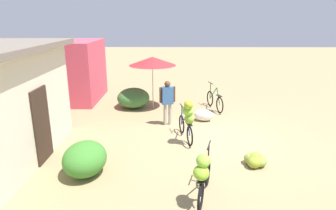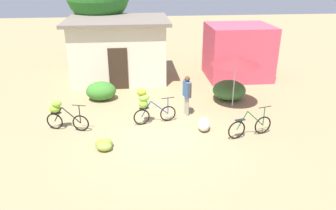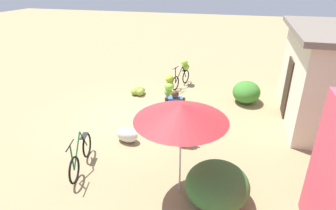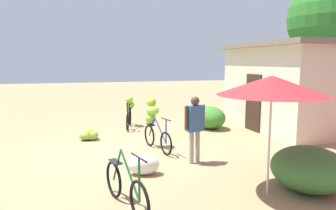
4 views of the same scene
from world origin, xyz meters
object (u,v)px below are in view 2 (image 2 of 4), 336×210
shop_pink (238,52)px  bicycle_near_pile (147,103)px  bicycle_center_loaded (250,127)px  market_umbrella (236,60)px  bicycle_leftmost (61,112)px  produce_sack (204,124)px  person_vendor (187,92)px  building_low (119,49)px  banana_pile_on_ground (104,145)px

shop_pink → bicycle_near_pile: size_ratio=1.97×
bicycle_near_pile → bicycle_center_loaded: size_ratio=0.97×
market_umbrella → bicycle_leftmost: (-6.73, -1.43, -1.34)m
bicycle_center_loaded → produce_sack: bearing=157.5°
market_umbrella → person_vendor: market_umbrella is taller
building_low → market_umbrella: building_low is taller
market_umbrella → person_vendor: size_ratio=1.35×
building_low → produce_sack: 7.28m
person_vendor → building_low: bearing=118.8°
building_low → bicycle_near_pile: 5.85m
market_umbrella → produce_sack: market_umbrella is taller
bicycle_near_pile → person_vendor: bearing=21.7°
banana_pile_on_ground → produce_sack: size_ratio=1.03×
bicycle_near_pile → person_vendor: (1.59, 0.63, 0.15)m
market_umbrella → bicycle_center_loaded: size_ratio=1.31×
market_umbrella → person_vendor: bearing=-162.7°
shop_pink → bicycle_leftmost: 9.75m
shop_pink → banana_pile_on_ground: 9.57m
banana_pile_on_ground → person_vendor: (3.05, 2.34, 0.83)m
market_umbrella → shop_pink: bearing=71.3°
shop_pink → produce_sack: shop_pink is taller
banana_pile_on_ground → bicycle_center_loaded: bearing=4.3°
banana_pile_on_ground → person_vendor: person_vendor is taller
produce_sack → person_vendor: size_ratio=0.43×
bicycle_near_pile → produce_sack: bearing=-19.6°
bicycle_center_loaded → produce_sack: (-1.49, 0.62, -0.15)m
building_low → bicycle_near_pile: bearing=-78.2°
banana_pile_on_ground → bicycle_leftmost: bearing=136.3°
building_low → shop_pink: 6.19m
bicycle_center_loaded → banana_pile_on_ground: bearing=-175.7°
bicycle_leftmost → banana_pile_on_ground: bearing=-43.7°
market_umbrella → bicycle_near_pile: (-3.65, -1.27, -1.18)m
shop_pink → bicycle_center_loaded: (-1.49, -6.59, -1.00)m
building_low → market_umbrella: (4.83, -4.41, 0.45)m
market_umbrella → bicycle_leftmost: 7.01m
bicycle_center_loaded → banana_pile_on_ground: size_ratio=2.33×
banana_pile_on_ground → shop_pink: bearing=47.1°
bicycle_leftmost → shop_pink: bearing=33.8°
bicycle_leftmost → bicycle_center_loaded: 6.69m
bicycle_leftmost → banana_pile_on_ground: 2.30m
bicycle_leftmost → bicycle_near_pile: 3.09m
bicycle_near_pile → banana_pile_on_ground: bearing=-130.6°
market_umbrella → banana_pile_on_ground: (-5.11, -2.98, -1.85)m
bicycle_near_pile → banana_pile_on_ground: 2.35m
bicycle_center_loaded → person_vendor: bearing=134.2°
bicycle_near_pile → person_vendor: 1.72m
building_low → bicycle_center_loaded: size_ratio=3.03×
shop_pink → bicycle_center_loaded: size_ratio=1.91×
market_umbrella → bicycle_leftmost: size_ratio=1.39×
produce_sack → person_vendor: person_vendor is taller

